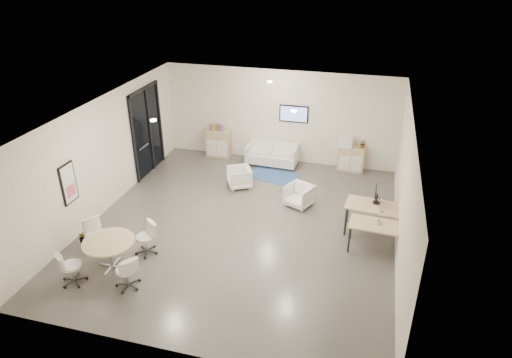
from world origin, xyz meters
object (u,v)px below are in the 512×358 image
object	(u,v)px
sideboard_right	(351,158)
loveseat	(273,155)
round_table	(109,244)
armchair_right	(299,195)
desk_front	(378,227)
armchair_left	(239,176)
desk_rear	(376,208)
sideboard_left	(219,143)

from	to	relation	value
sideboard_right	loveseat	distance (m)	2.66
loveseat	round_table	size ratio (longest dim) A/B	1.48
armchair_right	desk_front	xyz separation A→B (m)	(2.23, -1.65, 0.29)
loveseat	armchair_left	distance (m)	2.02
desk_rear	desk_front	xyz separation A→B (m)	(0.08, -0.78, -0.07)
armchair_left	desk_rear	world-z (taller)	desk_rear
loveseat	desk_front	bearing A→B (deg)	-46.75
loveseat	desk_front	size ratio (longest dim) A/B	1.25
armchair_right	round_table	size ratio (longest dim) A/B	0.60
sideboard_right	armchair_left	distance (m)	3.90
sideboard_left	loveseat	bearing A→B (deg)	-5.31
desk_rear	round_table	size ratio (longest dim) A/B	1.35
sideboard_right	loveseat	xyz separation A→B (m)	(-2.65, -0.20, -0.08)
sideboard_left	round_table	world-z (taller)	sideboard_left
armchair_left	round_table	xyz separation A→B (m)	(-1.71, -4.67, 0.28)
sideboard_left	sideboard_right	distance (m)	4.68
armchair_left	desk_front	xyz separation A→B (m)	(4.25, -2.33, 0.29)
sideboard_right	round_table	xyz separation A→B (m)	(-4.98, -6.80, 0.21)
loveseat	armchair_right	distance (m)	2.96
desk_front	sideboard_left	bearing A→B (deg)	145.08
sideboard_right	desk_rear	world-z (taller)	sideboard_right
desk_rear	round_table	xyz separation A→B (m)	(-5.88, -3.12, -0.08)
loveseat	desk_rear	xyz separation A→B (m)	(3.55, -3.48, 0.37)
sideboard_left	loveseat	distance (m)	2.04
armchair_right	desk_front	size ratio (longest dim) A/B	0.50
armchair_left	desk_front	distance (m)	4.86
loveseat	round_table	world-z (taller)	loveseat
loveseat	desk_rear	distance (m)	4.98
armchair_right	desk_rear	world-z (taller)	desk_rear
sideboard_right	loveseat	bearing A→B (deg)	-175.64
armchair_left	loveseat	bearing A→B (deg)	134.01
armchair_left	round_table	world-z (taller)	round_table
loveseat	armchair_left	xyz separation A→B (m)	(-0.62, -1.92, 0.00)
sideboard_left	armchair_left	size ratio (longest dim) A/B	1.35
sideboard_right	round_table	distance (m)	8.43
armchair_right	desk_front	bearing A→B (deg)	-12.93
loveseat	armchair_left	size ratio (longest dim) A/B	2.48
sideboard_left	desk_rear	distance (m)	6.68
sideboard_right	sideboard_left	bearing A→B (deg)	-179.84
sideboard_right	armchair_right	distance (m)	3.07
sideboard_left	armchair_left	distance (m)	2.54
round_table	sideboard_right	bearing A→B (deg)	53.75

